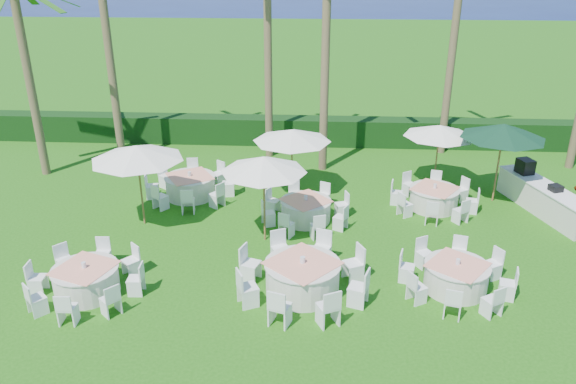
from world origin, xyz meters
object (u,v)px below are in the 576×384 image
umbrella_c (292,135)px  buffet_table (544,198)px  banquet_table_d (190,186)px  umbrella_b (264,164)px  umbrella_a (137,153)px  umbrella_d (440,131)px  banquet_table_a (86,280)px  banquet_table_c (456,276)px  banquet_table_f (434,198)px  banquet_table_e (306,210)px  umbrella_green (503,131)px  banquet_table_b (302,276)px

umbrella_c → buffet_table: bearing=-6.8°
banquet_table_d → umbrella_b: bearing=-45.9°
banquet_table_d → umbrella_a: bearing=-115.1°
umbrella_d → banquet_table_a: bearing=-142.9°
banquet_table_c → umbrella_b: umbrella_b is taller
banquet_table_f → umbrella_c: bearing=169.2°
umbrella_c → umbrella_d: (5.27, 1.03, -0.06)m
banquet_table_a → umbrella_b: umbrella_b is taller
banquet_table_a → banquet_table_d: bearing=77.9°
umbrella_b → umbrella_d: 7.47m
banquet_table_e → buffet_table: (7.94, 1.14, 0.13)m
umbrella_green → banquet_table_b: bearing=-136.8°
banquet_table_f → banquet_table_b: bearing=-128.6°
umbrella_c → umbrella_green: 7.12m
umbrella_c → banquet_table_b: bearing=-84.4°
banquet_table_a → umbrella_c: size_ratio=1.08×
banquet_table_d → umbrella_b: umbrella_b is taller
banquet_table_b → umbrella_b: 3.64m
banquet_table_a → umbrella_d: size_ratio=1.14×
umbrella_c → buffet_table: size_ratio=0.66×
banquet_table_d → banquet_table_f: 8.51m
banquet_table_a → umbrella_green: bearing=28.3°
banquet_table_d → umbrella_c: bearing=7.6°
banquet_table_c → umbrella_b: (-5.23, 2.40, 2.07)m
banquet_table_e → umbrella_a: 5.62m
banquet_table_f → umbrella_b: bearing=-154.8°
banquet_table_e → umbrella_green: (6.54, 1.95, 2.19)m
umbrella_c → umbrella_green: umbrella_green is taller
umbrella_c → umbrella_d: umbrella_c is taller
banquet_table_c → umbrella_d: 7.22m
umbrella_green → banquet_table_c: bearing=-113.7°
banquet_table_d → banquet_table_f: size_ratio=1.08×
buffet_table → umbrella_c: bearing=173.2°
banquet_table_b → banquet_table_f: banquet_table_b is taller
banquet_table_f → umbrella_a: bearing=-169.6°
banquet_table_a → banquet_table_c: (9.53, 0.75, -0.00)m
banquet_table_c → umbrella_c: size_ratio=1.06×
umbrella_d → umbrella_a: bearing=-159.4°
banquet_table_a → banquet_table_f: bearing=30.3°
umbrella_c → buffet_table: 8.74m
banquet_table_a → umbrella_b: size_ratio=1.09×
umbrella_d → umbrella_green: 2.26m
banquet_table_f → umbrella_a: size_ratio=1.01×
umbrella_b → banquet_table_b: bearing=-65.7°
banquet_table_c → banquet_table_e: size_ratio=1.02×
umbrella_c → umbrella_a: bearing=-149.9°
umbrella_b → banquet_table_e: bearing=49.0°
umbrella_a → buffet_table: (13.15, 1.68, -1.92)m
umbrella_b → banquet_table_a: bearing=-143.8°
banquet_table_d → umbrella_d: bearing=9.7°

